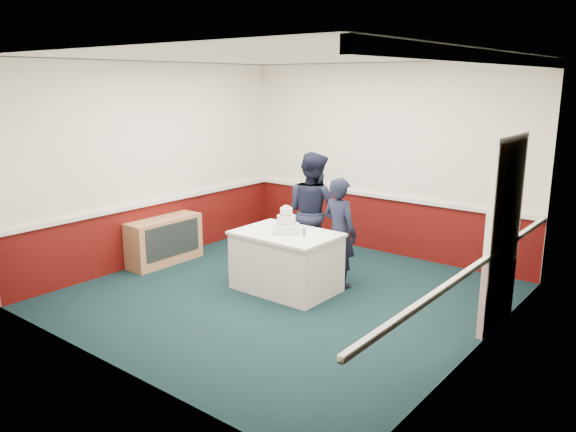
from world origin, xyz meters
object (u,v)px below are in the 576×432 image
Objects in this scene: wedding_cake at (286,224)px; champagne_flute at (304,233)px; sideboard at (165,241)px; person_man at (313,212)px; cake_table at (286,261)px; person_woman at (339,232)px; cake_knife at (275,235)px.

champagne_flute is (0.50, -0.28, 0.03)m from wedding_cake.
sideboard is 2.33m from person_man.
person_woman is (0.46, 0.57, 0.35)m from cake_table.
person_man reaches higher than sideboard.
cake_knife is (-0.03, -0.20, 0.39)m from cake_table.
champagne_flute is (0.50, -0.28, 0.53)m from cake_table.
sideboard is 2.25m from wedding_cake.
sideboard is 5.85× the size of champagne_flute.
wedding_cake is 0.21× the size of person_man.
person_man is at bearing 99.17° from cake_knife.
sideboard is 0.69× the size of person_man.
wedding_cake is 0.24× the size of person_woman.
person_man is at bearing -15.88° from person_woman.
sideboard is 5.45× the size of cake_knife.
champagne_flute is at bearing -29.25° from wedding_cake.
wedding_cake reaches higher than cake_knife.
wedding_cake is 0.23m from cake_knife.
cake_knife is 0.91m from person_woman.
person_woman is (-0.04, 0.85, -0.18)m from champagne_flute.
champagne_flute is at bearing -8.70° from cake_knife.
person_woman is (0.66, -0.31, -0.13)m from person_man.
sideboard is 0.91× the size of cake_table.
champagne_flute reaches higher than sideboard.
cake_table is 1.01m from person_man.
sideboard is at bearing 179.65° from champagne_flute.
sideboard is 2.18m from cake_knife.
cake_table is at bearing 6.94° from sideboard.
person_man is at bearing 103.25° from wedding_cake.
cake_table is (2.17, 0.26, 0.05)m from sideboard.
person_woman is at bearing 164.89° from person_man.
champagne_flute is (2.67, -0.02, 0.58)m from sideboard.
champagne_flute is at bearing 131.12° from person_man.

